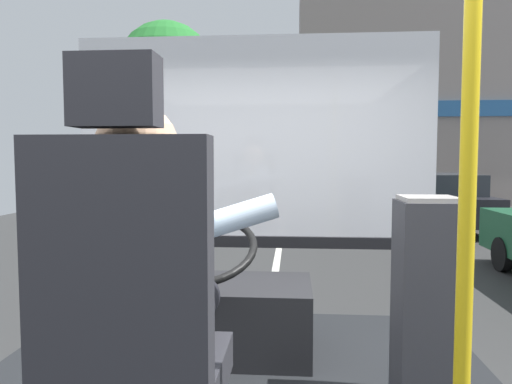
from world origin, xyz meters
TOP-DOWN VIEW (x-y plane):
  - ground at (0.00, 8.80)m, footprint 18.00×44.00m
  - driver_seat at (-0.17, -0.44)m, footprint 0.48×0.48m
  - bus_driver at (-0.17, -0.32)m, footprint 0.81×0.59m
  - steering_console at (-0.17, 0.87)m, footprint 1.10×0.99m
  - handrail_pole at (0.73, -0.44)m, footprint 0.04×0.04m
  - fare_box at (0.87, 0.40)m, footprint 0.26×0.26m
  - windshield_panel at (0.00, 1.62)m, footprint 2.50×0.08m
  - street_tree at (-3.15, 11.12)m, footprint 2.60×2.60m
  - shop_building at (6.42, 19.31)m, footprint 11.77×4.42m
  - parked_car_black at (4.03, 10.72)m, footprint 1.79×4.06m
  - parked_car_white at (4.05, 15.43)m, footprint 1.92×3.92m
  - parked_car_red at (4.01, 20.31)m, footprint 2.03×4.30m

SIDE VIEW (x-z plane):
  - ground at x=0.00m, z-range -0.05..0.00m
  - parked_car_white at x=4.05m, z-range 0.02..1.41m
  - parked_car_black at x=4.03m, z-range 0.02..1.45m
  - parked_car_red at x=4.01m, z-range 0.02..1.48m
  - steering_console at x=-0.17m, z-range 0.52..1.34m
  - fare_box at x=0.87m, z-range 0.70..1.63m
  - driver_seat at x=-0.17m, z-range 0.61..1.97m
  - bus_driver at x=-0.17m, z-range 1.09..1.85m
  - handrail_pole at x=0.73m, z-range 0.71..2.70m
  - windshield_panel at x=0.00m, z-range 1.01..2.49m
  - street_tree at x=-3.15m, z-range 1.40..6.90m
  - shop_building at x=6.42m, z-range 0.00..8.95m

